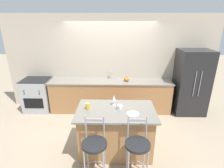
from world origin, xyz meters
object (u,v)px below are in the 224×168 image
(coffee_mug, at_px, (120,107))
(pumpkin_decoration, at_px, (127,79))
(tumbler_cup, at_px, (88,106))
(oven_range, at_px, (38,95))
(refrigerator, at_px, (191,82))
(bar_stool_far, at_px, (137,149))
(dinner_plate, at_px, (133,114))
(bar_stool_near, at_px, (95,149))
(wine_glass, at_px, (114,98))

(coffee_mug, distance_m, pumpkin_decoration, 1.68)
(tumbler_cup, height_order, pumpkin_decoration, tumbler_cup)
(oven_range, distance_m, coffee_mug, 2.92)
(oven_range, bearing_deg, refrigerator, -0.43)
(bar_stool_far, relative_size, dinner_plate, 4.94)
(bar_stool_near, distance_m, coffee_mug, 0.90)
(coffee_mug, bearing_deg, bar_stool_far, -68.76)
(coffee_mug, xyz_separation_m, pumpkin_decoration, (0.23, 1.66, -0.01))
(refrigerator, relative_size, bar_stool_far, 1.61)
(refrigerator, relative_size, dinner_plate, 7.95)
(bar_stool_near, bearing_deg, wine_glass, 71.02)
(refrigerator, xyz_separation_m, oven_range, (-4.36, 0.03, -0.43))
(bar_stool_far, relative_size, pumpkin_decoration, 7.68)
(dinner_plate, relative_size, tumbler_cup, 1.91)
(coffee_mug, bearing_deg, wine_glass, 123.14)
(oven_range, distance_m, tumbler_cup, 2.47)
(coffee_mug, bearing_deg, pumpkin_decoration, 82.28)
(oven_range, xyz_separation_m, tumbler_cup, (1.74, -1.68, 0.52))
(oven_range, xyz_separation_m, bar_stool_far, (2.62, -2.36, 0.12))
(bar_stool_near, distance_m, dinner_plate, 0.90)
(tumbler_cup, relative_size, pumpkin_decoration, 0.81)
(coffee_mug, relative_size, tumbler_cup, 1.05)
(oven_range, height_order, bar_stool_near, bar_stool_near)
(oven_range, distance_m, dinner_plate, 3.21)
(bar_stool_far, relative_size, wine_glass, 5.25)
(oven_range, relative_size, coffee_mug, 7.65)
(bar_stool_far, relative_size, tumbler_cup, 9.43)
(oven_range, distance_m, bar_stool_near, 3.06)
(refrigerator, relative_size, coffee_mug, 14.53)
(bar_stool_near, xyz_separation_m, bar_stool_far, (0.68, 0.01, 0.00))
(tumbler_cup, bearing_deg, bar_stool_near, -74.16)
(bar_stool_far, relative_size, coffee_mug, 9.02)
(bar_stool_far, distance_m, pumpkin_decoration, 2.38)
(coffee_mug, bearing_deg, bar_stool_near, -120.57)
(bar_stool_near, distance_m, wine_glass, 1.05)
(dinner_plate, xyz_separation_m, wine_glass, (-0.34, 0.36, 0.14))
(refrigerator, height_order, wine_glass, refrigerator)
(bar_stool_near, xyz_separation_m, dinner_plate, (0.64, 0.51, 0.36))
(bar_stool_far, bearing_deg, pumpkin_decoration, 91.04)
(bar_stool_near, relative_size, pumpkin_decoration, 7.68)
(tumbler_cup, distance_m, pumpkin_decoration, 1.87)
(bar_stool_far, height_order, coffee_mug, bar_stool_far)
(oven_range, bearing_deg, coffee_mug, -35.42)
(refrigerator, distance_m, tumbler_cup, 3.10)
(wine_glass, bearing_deg, oven_range, 146.18)
(pumpkin_decoration, bearing_deg, tumbler_cup, -116.56)
(dinner_plate, bearing_deg, coffee_mug, 141.14)
(oven_range, relative_size, pumpkin_decoration, 6.52)
(wine_glass, bearing_deg, bar_stool_near, -108.98)
(refrigerator, distance_m, coffee_mug, 2.60)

